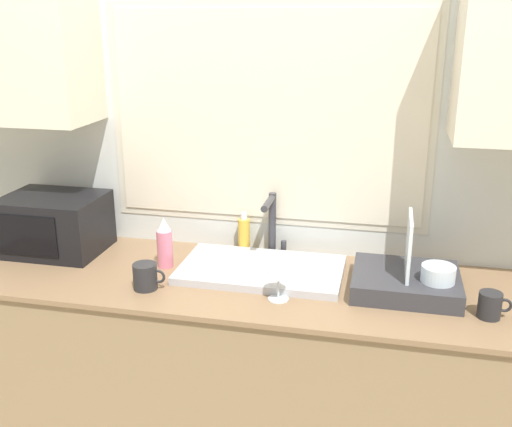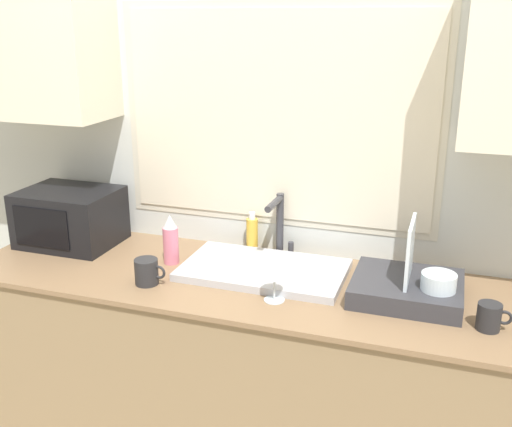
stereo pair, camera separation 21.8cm
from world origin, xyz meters
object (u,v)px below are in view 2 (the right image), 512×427
object	(u,v)px
faucet	(279,220)
soap_bottle	(252,234)
mug_near_sink	(147,272)
wine_glass	(275,270)
spray_bottle	(171,240)
dish_rack	(409,286)
microwave	(70,217)

from	to	relation	value
faucet	soap_bottle	size ratio (longest dim) A/B	1.52
mug_near_sink	wine_glass	distance (m)	0.50
spray_bottle	dish_rack	bearing A→B (deg)	-1.43
faucet	microwave	bearing A→B (deg)	-170.89
mug_near_sink	wine_glass	xyz separation A→B (m)	(0.50, 0.02, 0.07)
mug_near_sink	dish_rack	bearing A→B (deg)	11.30
microwave	wine_glass	world-z (taller)	microwave
faucet	microwave	world-z (taller)	faucet
spray_bottle	soap_bottle	size ratio (longest dim) A/B	1.18
microwave	wine_glass	distance (m)	1.06
microwave	wine_glass	bearing A→B (deg)	-14.05
dish_rack	soap_bottle	distance (m)	0.73
microwave	mug_near_sink	distance (m)	0.60
microwave	spray_bottle	size ratio (longest dim) A/B	1.98
faucet	soap_bottle	world-z (taller)	faucet
spray_bottle	wine_glass	xyz separation A→B (m)	(0.50, -0.19, 0.02)
soap_bottle	microwave	bearing A→B (deg)	-168.09
dish_rack	spray_bottle	distance (m)	0.96
faucet	microwave	size ratio (longest dim) A/B	0.65
dish_rack	mug_near_sink	bearing A→B (deg)	-168.70
spray_bottle	mug_near_sink	bearing A→B (deg)	-88.82
soap_bottle	mug_near_sink	size ratio (longest dim) A/B	1.41
soap_bottle	mug_near_sink	world-z (taller)	soap_bottle
microwave	spray_bottle	xyz separation A→B (m)	(0.52, -0.06, -0.02)
soap_bottle	wine_glass	size ratio (longest dim) A/B	1.12
spray_bottle	mug_near_sink	world-z (taller)	spray_bottle
wine_glass	faucet	bearing A→B (deg)	104.44
faucet	soap_bottle	bearing A→B (deg)	171.01
dish_rack	wine_glass	xyz separation A→B (m)	(-0.45, -0.17, 0.07)
wine_glass	spray_bottle	bearing A→B (deg)	158.87
faucet	mug_near_sink	world-z (taller)	faucet
spray_bottle	faucet	bearing A→B (deg)	27.79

